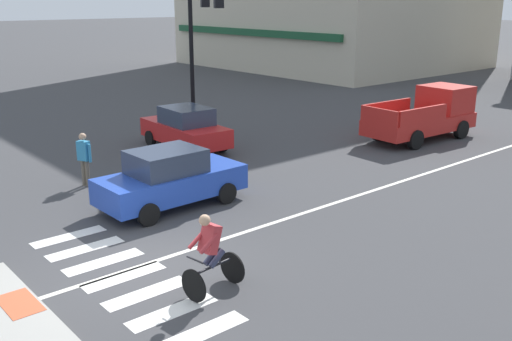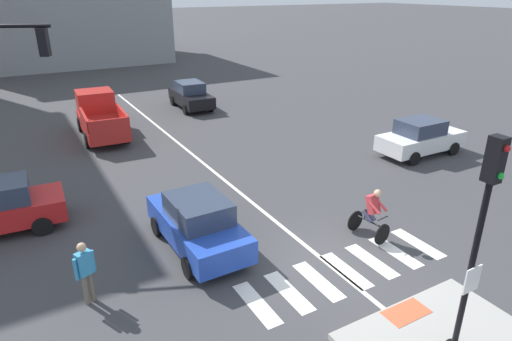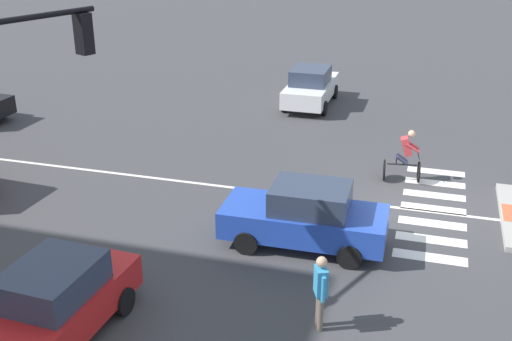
{
  "view_description": "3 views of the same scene",
  "coord_description": "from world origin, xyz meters",
  "px_view_note": "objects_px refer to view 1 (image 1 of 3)",
  "views": [
    {
      "loc": [
        10.15,
        -5.5,
        5.57
      ],
      "look_at": [
        0.48,
        2.74,
        1.8
      ],
      "focal_mm": 40.81,
      "sensor_mm": 36.0,
      "label": 1
    },
    {
      "loc": [
        -7.13,
        -8.08,
        7.17
      ],
      "look_at": [
        -0.19,
        4.16,
        1.32
      ],
      "focal_mm": 31.24,
      "sensor_mm": 36.0,
      "label": 2
    },
    {
      "loc": [
        -16.87,
        -0.12,
        8.01
      ],
      "look_at": [
        -0.9,
        4.52,
        0.95
      ],
      "focal_mm": 44.39,
      "sensor_mm": 36.0,
      "label": 3
    }
  ],
  "objects_px": {
    "traffic_light_mast": "(199,28)",
    "cyclist": "(211,252)",
    "pickup_truck_red_westbound_distant": "(427,115)",
    "pedestrian_at_curb_left": "(84,155)",
    "car_red_cross_left": "(185,128)",
    "car_blue_westbound_near": "(170,178)"
  },
  "relations": [
    {
      "from": "cyclist",
      "to": "pedestrian_at_curb_left",
      "type": "bearing_deg",
      "value": 172.21
    },
    {
      "from": "car_red_cross_left",
      "to": "pedestrian_at_curb_left",
      "type": "distance_m",
      "value": 5.26
    },
    {
      "from": "car_blue_westbound_near",
      "to": "cyclist",
      "type": "xyz_separation_m",
      "value": [
        4.76,
        -2.1,
        0.06
      ]
    },
    {
      "from": "traffic_light_mast",
      "to": "cyclist",
      "type": "height_order",
      "value": "traffic_light_mast"
    },
    {
      "from": "traffic_light_mast",
      "to": "pickup_truck_red_westbound_distant",
      "type": "relative_size",
      "value": 1.22
    },
    {
      "from": "car_blue_westbound_near",
      "to": "car_red_cross_left",
      "type": "distance_m",
      "value": 6.45
    },
    {
      "from": "traffic_light_mast",
      "to": "car_blue_westbound_near",
      "type": "xyz_separation_m",
      "value": [
        5.99,
        -5.29,
        -3.64
      ]
    },
    {
      "from": "cyclist",
      "to": "pickup_truck_red_westbound_distant",
      "type": "bearing_deg",
      "value": 108.65
    },
    {
      "from": "traffic_light_mast",
      "to": "pedestrian_at_curb_left",
      "type": "distance_m",
      "value": 7.68
    },
    {
      "from": "car_red_cross_left",
      "to": "pickup_truck_red_westbound_distant",
      "type": "distance_m",
      "value": 9.91
    },
    {
      "from": "car_blue_westbound_near",
      "to": "pickup_truck_red_westbound_distant",
      "type": "distance_m",
      "value": 12.51
    },
    {
      "from": "pickup_truck_red_westbound_distant",
      "to": "car_red_cross_left",
      "type": "bearing_deg",
      "value": -119.95
    },
    {
      "from": "traffic_light_mast",
      "to": "cyclist",
      "type": "bearing_deg",
      "value": -34.51
    },
    {
      "from": "pickup_truck_red_westbound_distant",
      "to": "cyclist",
      "type": "relative_size",
      "value": 3.09
    },
    {
      "from": "car_red_cross_left",
      "to": "pedestrian_at_curb_left",
      "type": "bearing_deg",
      "value": -69.49
    },
    {
      "from": "pedestrian_at_curb_left",
      "to": "cyclist",
      "type": "bearing_deg",
      "value": -7.79
    },
    {
      "from": "traffic_light_mast",
      "to": "cyclist",
      "type": "xyz_separation_m",
      "value": [
        10.75,
        -7.39,
        -3.58
      ]
    },
    {
      "from": "pickup_truck_red_westbound_distant",
      "to": "pedestrian_at_curb_left",
      "type": "height_order",
      "value": "pickup_truck_red_westbound_distant"
    },
    {
      "from": "car_blue_westbound_near",
      "to": "traffic_light_mast",
      "type": "bearing_deg",
      "value": 138.54
    },
    {
      "from": "car_blue_westbound_near",
      "to": "car_red_cross_left",
      "type": "height_order",
      "value": "same"
    },
    {
      "from": "pickup_truck_red_westbound_distant",
      "to": "cyclist",
      "type": "distance_m",
      "value": 15.42
    },
    {
      "from": "traffic_light_mast",
      "to": "car_blue_westbound_near",
      "type": "distance_m",
      "value": 8.79
    }
  ]
}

